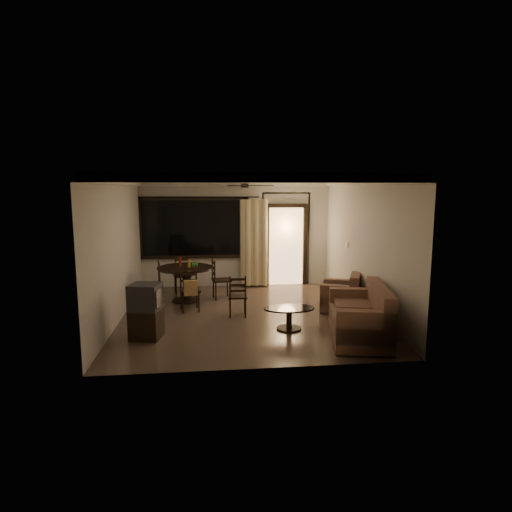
{
  "coord_description": "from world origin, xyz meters",
  "views": [
    {
      "loc": [
        -0.74,
        -8.58,
        2.56
      ],
      "look_at": [
        0.25,
        0.2,
        1.19
      ],
      "focal_mm": 30.0,
      "sensor_mm": 36.0,
      "label": 1
    }
  ],
  "objects": [
    {
      "name": "coffee_table",
      "position": [
        0.73,
        -1.05,
        0.28
      ],
      "size": [
        0.94,
        0.57,
        0.41
      ],
      "rotation": [
        0.0,
        0.0,
        0.09
      ],
      "color": "black",
      "rests_on": "ground"
    },
    {
      "name": "dining_table",
      "position": [
        -1.28,
        1.24,
        0.63
      ],
      "size": [
        1.29,
        1.29,
        1.02
      ],
      "rotation": [
        0.0,
        0.0,
        0.15
      ],
      "color": "black",
      "rests_on": "ground"
    },
    {
      "name": "ground",
      "position": [
        0.0,
        0.0,
        0.0
      ],
      "size": [
        5.5,
        5.5,
        0.0
      ],
      "primitive_type": "plane",
      "color": "#7F6651",
      "rests_on": "ground"
    },
    {
      "name": "tv_cabinet",
      "position": [
        -1.83,
        -1.25,
        0.49
      ],
      "size": [
        0.6,
        0.56,
        0.97
      ],
      "rotation": [
        0.0,
        0.0,
        -0.22
      ],
      "color": "black",
      "rests_on": "ground"
    },
    {
      "name": "dining_chair_east",
      "position": [
        -0.45,
        1.37,
        0.28
      ],
      "size": [
        0.48,
        0.48,
        0.95
      ],
      "rotation": [
        0.0,
        0.0,
        1.72
      ],
      "color": "black",
      "rests_on": "ground"
    },
    {
      "name": "room_shell",
      "position": [
        0.59,
        1.77,
        1.83
      ],
      "size": [
        5.5,
        6.7,
        5.5
      ],
      "color": "beige",
      "rests_on": "ground"
    },
    {
      "name": "dining_chair_south",
      "position": [
        -1.15,
        0.39,
        0.31
      ],
      "size": [
        0.48,
        0.53,
        0.95
      ],
      "rotation": [
        0.0,
        0.0,
        0.15
      ],
      "color": "black",
      "rests_on": "ground"
    },
    {
      "name": "side_chair",
      "position": [
        -0.16,
        -0.1,
        0.26
      ],
      "size": [
        0.4,
        0.4,
        0.87
      ],
      "rotation": [
        0.0,
        0.0,
        3.11
      ],
      "color": "black",
      "rests_on": "ground"
    },
    {
      "name": "dining_chair_north",
      "position": [
        -1.4,
        2.02,
        0.28
      ],
      "size": [
        0.48,
        0.48,
        0.95
      ],
      "rotation": [
        0.0,
        0.0,
        3.29
      ],
      "color": "black",
      "rests_on": "ground"
    },
    {
      "name": "armchair",
      "position": [
        2.1,
        0.04,
        0.33
      ],
      "size": [
        1.02,
        1.02,
        0.79
      ],
      "rotation": [
        0.0,
        0.0,
        -0.39
      ],
      "color": "#472B20",
      "rests_on": "ground"
    },
    {
      "name": "dining_chair_west",
      "position": [
        -2.04,
        1.11,
        0.28
      ],
      "size": [
        0.48,
        0.48,
        0.95
      ],
      "rotation": [
        0.0,
        0.0,
        -1.42
      ],
      "color": "black",
      "rests_on": "ground"
    },
    {
      "name": "sofa",
      "position": [
        1.89,
        -1.7,
        0.37
      ],
      "size": [
        1.26,
        1.87,
        0.92
      ],
      "rotation": [
        0.0,
        0.0,
        -0.21
      ],
      "color": "#472B20",
      "rests_on": "ground"
    }
  ]
}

